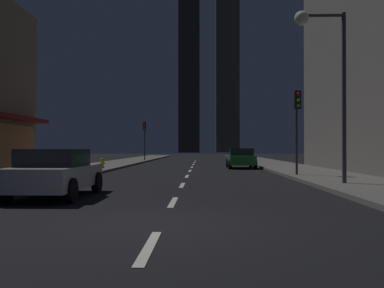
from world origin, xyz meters
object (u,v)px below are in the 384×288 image
(fire_hydrant_far_left, at_px, (102,163))
(traffic_light_near_right, at_px, (297,113))
(traffic_light_far_left, at_px, (145,132))
(car_parked_far, at_px, (241,158))
(car_parked_near, at_px, (56,173))
(street_lamp_right, at_px, (322,54))

(fire_hydrant_far_left, xyz_separation_m, traffic_light_near_right, (11.40, -7.03, 2.74))
(traffic_light_near_right, xyz_separation_m, traffic_light_far_left, (-11.00, 24.83, 0.00))
(car_parked_far, distance_m, fire_hydrant_far_left, 9.89)
(car_parked_near, relative_size, car_parked_far, 1.00)
(car_parked_far, xyz_separation_m, fire_hydrant_far_left, (-9.50, -2.75, -0.29))
(traffic_light_far_left, bearing_deg, fire_hydrant_far_left, -91.29)
(traffic_light_near_right, height_order, traffic_light_far_left, same)
(car_parked_near, height_order, traffic_light_far_left, traffic_light_far_left)
(car_parked_far, bearing_deg, street_lamp_right, -83.06)
(car_parked_far, relative_size, fire_hydrant_far_left, 6.48)
(street_lamp_right, bearing_deg, car_parked_far, 96.94)
(fire_hydrant_far_left, distance_m, traffic_light_near_right, 13.67)
(fire_hydrant_far_left, distance_m, traffic_light_far_left, 18.01)
(car_parked_near, distance_m, street_lamp_right, 10.62)
(car_parked_far, bearing_deg, traffic_light_far_left, 121.17)
(car_parked_near, distance_m, traffic_light_near_right, 12.69)
(traffic_light_near_right, xyz_separation_m, street_lamp_right, (-0.12, -4.83, 1.87))
(car_parked_near, xyz_separation_m, street_lamp_right, (8.98, 3.67, 4.33))
(traffic_light_near_right, bearing_deg, car_parked_near, -136.96)
(traffic_light_near_right, bearing_deg, traffic_light_far_left, 113.89)
(car_parked_near, distance_m, car_parked_far, 19.65)
(car_parked_near, relative_size, traffic_light_near_right, 1.01)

